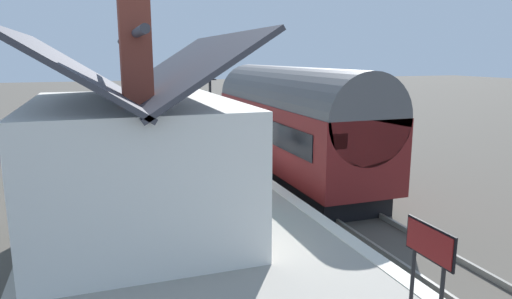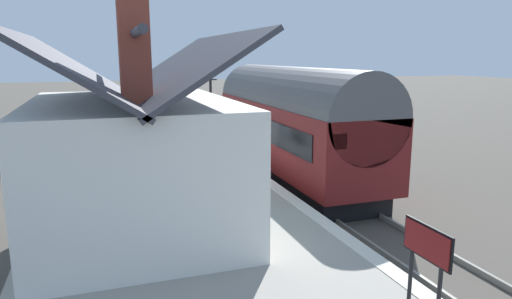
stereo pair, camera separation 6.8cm
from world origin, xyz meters
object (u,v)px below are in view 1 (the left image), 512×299
station_building (136,158)px  planter_edge_far (94,122)px  bench_near_building (172,139)px  bench_platform_end (155,121)px  planter_by_door (144,132)px  station_sign_board (429,251)px  planter_edge_near (147,155)px  lamp_post_platform (210,92)px  train (292,123)px

station_building → planter_edge_far: (14.95, 0.92, -1.12)m
bench_near_building → bench_platform_end: (5.67, -0.00, 0.00)m
planter_by_door → station_sign_board: station_sign_board is taller
station_building → planter_by_door: station_building is taller
planter_by_door → planter_edge_near: bearing=175.1°
bench_near_building → station_sign_board: bearing=-174.5°
lamp_post_platform → station_sign_board: size_ratio=2.26×
station_building → planter_edge_near: station_building is taller
planter_edge_far → station_sign_board: station_sign_board is taller
station_building → planter_edge_near: 6.49m
train → station_sign_board: 11.34m
planter_by_door → planter_edge_near: (-4.91, 0.43, -0.06)m
station_building → lamp_post_platform: (6.74, -3.39, 0.92)m
bench_near_building → planter_by_door: (2.94, 0.82, -0.12)m
bench_platform_end → train: bearing=-154.4°
bench_platform_end → lamp_post_platform: (-7.21, -1.28, 2.01)m
lamp_post_platform → bench_near_building: bearing=39.9°
train → planter_by_door: bearing=40.1°
bench_platform_end → planter_edge_near: (-7.64, 1.25, -0.19)m
bench_platform_end → planter_by_door: (-2.73, 0.82, -0.12)m
station_sign_board → train: bearing=-14.2°
train → lamp_post_platform: size_ratio=3.02×
bench_near_building → station_sign_board: size_ratio=0.90×
bench_near_building → planter_by_door: bench_near_building is taller
station_building → planter_edge_far: station_building is taller
lamp_post_platform → station_sign_board: (-12.41, -0.07, -1.30)m
bench_platform_end → station_building: bearing=171.4°
train → bench_platform_end: 9.59m
bench_near_building → planter_edge_near: bench_near_building is taller
bench_platform_end → bench_near_building: bearing=180.0°
train → bench_near_building: size_ratio=7.57×
planter_by_door → planter_edge_far: bearing=30.5°
bench_platform_end → planter_by_door: size_ratio=2.06×
train → bench_near_building: (2.95, 4.13, -0.89)m
planter_edge_far → lamp_post_platform: bearing=-152.3°
planter_by_door → planter_edge_near: 4.93m
bench_near_building → station_sign_board: 14.03m
planter_edge_near → lamp_post_platform: lamp_post_platform is taller
planter_by_door → station_sign_board: bearing=-172.7°
train → lamp_post_platform: 3.36m
train → station_building: station_building is taller
station_sign_board → bench_near_building: bearing=5.5°
train → planter_edge_far: bearing=36.6°
planter_edge_near → lamp_post_platform: 3.38m
planter_by_door → bench_near_building: bearing=-164.4°
station_building → bench_near_building: 8.61m
planter_edge_far → lamp_post_platform: size_ratio=0.25×
planter_edge_near → station_sign_board: size_ratio=0.55×
station_sign_board → lamp_post_platform: bearing=0.3°
train → planter_edge_near: bearing=79.7°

